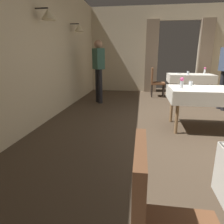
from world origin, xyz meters
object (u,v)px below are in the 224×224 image
(dining_table_far, at_px, (190,77))
(glass_far_b, at_px, (188,73))
(chair_far_left, at_px, (155,81))
(flower_vase_far, at_px, (205,70))
(glass_mid_b, at_px, (191,84))
(flower_vase_mid, at_px, (182,82))
(person_diner_standing_aside, at_px, (99,66))
(dining_table_mid, at_px, (211,93))
(plate_far_c, at_px, (179,73))

(dining_table_far, bearing_deg, glass_far_b, -116.44)
(chair_far_left, relative_size, flower_vase_far, 4.60)
(glass_mid_b, height_order, glass_far_b, glass_far_b)
(chair_far_left, xyz_separation_m, flower_vase_far, (1.57, 0.23, 0.34))
(flower_vase_mid, relative_size, person_diner_standing_aside, 0.11)
(flower_vase_mid, xyz_separation_m, glass_far_b, (0.68, 2.81, -0.05))
(flower_vase_mid, relative_size, glass_mid_b, 1.97)
(flower_vase_mid, height_order, person_diner_standing_aside, person_diner_standing_aside)
(glass_far_b, distance_m, person_diner_standing_aside, 2.73)
(dining_table_mid, bearing_deg, flower_vase_mid, -173.06)
(chair_far_left, xyz_separation_m, glass_mid_b, (0.46, -2.88, 0.28))
(flower_vase_mid, height_order, plate_far_c, flower_vase_mid)
(plate_far_c, distance_m, person_diner_standing_aside, 2.71)
(glass_far_b, bearing_deg, flower_vase_far, 41.38)
(glass_mid_b, distance_m, person_diner_standing_aside, 2.70)
(dining_table_mid, relative_size, glass_mid_b, 14.86)
(dining_table_far, relative_size, flower_vase_mid, 7.19)
(dining_table_far, distance_m, flower_vase_far, 0.60)
(dining_table_mid, height_order, glass_far_b, glass_far_b)
(flower_vase_far, bearing_deg, dining_table_mid, -103.57)
(flower_vase_far, bearing_deg, person_diner_standing_aside, -156.06)
(plate_far_c, bearing_deg, dining_table_far, -21.69)
(chair_far_left, distance_m, glass_mid_b, 2.93)
(dining_table_far, relative_size, glass_far_b, 12.43)
(glass_far_b, bearing_deg, dining_table_mid, -93.38)
(flower_vase_mid, height_order, glass_far_b, flower_vase_mid)
(dining_table_far, height_order, person_diner_standing_aside, person_diner_standing_aside)
(chair_far_left, bearing_deg, dining_table_mid, -75.96)
(flower_vase_mid, bearing_deg, dining_table_mid, 6.94)
(dining_table_mid, distance_m, plate_far_c, 3.17)
(flower_vase_mid, height_order, flower_vase_far, flower_vase_far)
(dining_table_far, bearing_deg, plate_far_c, 158.31)
(chair_far_left, bearing_deg, dining_table_far, -2.43)
(chair_far_left, distance_m, glass_far_b, 1.03)
(flower_vase_far, distance_m, person_diner_standing_aside, 3.52)
(chair_far_left, xyz_separation_m, flower_vase_mid, (0.25, -3.14, 0.34))
(dining_table_far, xyz_separation_m, person_diner_standing_aside, (-2.72, -1.15, 0.37))
(person_diner_standing_aside, bearing_deg, plate_far_c, 28.53)
(dining_table_far, height_order, flower_vase_far, flower_vase_far)
(dining_table_far, bearing_deg, dining_table_mid, -95.73)
(plate_far_c, height_order, person_diner_standing_aside, person_diner_standing_aside)
(glass_far_b, xyz_separation_m, person_diner_standing_aside, (-2.58, -0.87, 0.22))
(dining_table_far, relative_size, plate_far_c, 6.67)
(flower_vase_far, bearing_deg, glass_mid_b, -109.64)
(person_diner_standing_aside, bearing_deg, dining_table_mid, -37.83)
(dining_table_far, bearing_deg, person_diner_standing_aside, -157.04)
(chair_far_left, xyz_separation_m, person_diner_standing_aside, (-1.65, -1.20, 0.51))
(flower_vase_far, bearing_deg, dining_table_far, -150.95)
(dining_table_far, distance_m, person_diner_standing_aside, 2.98)
(dining_table_far, xyz_separation_m, glass_mid_b, (-0.62, -2.83, 0.14))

